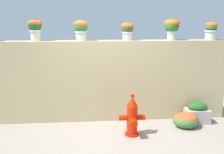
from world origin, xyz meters
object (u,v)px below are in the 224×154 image
potted_plant_3 (127,29)px  planter_box (197,113)px  potted_plant_2 (81,28)px  potted_plant_1 (35,27)px  flower_bush_left (186,120)px  potted_plant_4 (172,26)px  potted_plant_5 (211,30)px  fire_hydrant (132,117)px

potted_plant_3 → planter_box: bearing=-16.2°
potted_plant_2 → planter_box: bearing=-9.1°
potted_plant_1 → flower_bush_left: (3.00, -0.64, -1.83)m
potted_plant_1 → potted_plant_4: (2.82, -0.02, 0.01)m
potted_plant_2 → potted_plant_5: 2.76m
flower_bush_left → potted_plant_1: bearing=167.9°
potted_plant_3 → potted_plant_4: 0.94m
potted_plant_5 → planter_box: bearing=-132.1°
potted_plant_4 → flower_bush_left: size_ratio=0.89×
potted_plant_5 → planter_box: size_ratio=0.80×
potted_plant_3 → potted_plant_4: potted_plant_4 is taller
potted_plant_3 → potted_plant_4: bearing=-0.8°
potted_plant_4 → flower_bush_left: potted_plant_4 is taller
fire_hydrant → planter_box: (1.47, 0.51, -0.14)m
potted_plant_2 → planter_box: 3.00m
potted_plant_1 → potted_plant_3: 1.88m
potted_plant_4 → potted_plant_5: size_ratio=1.16×
potted_plant_1 → potted_plant_4: bearing=-0.4°
potted_plant_2 → potted_plant_3: bearing=2.0°
fire_hydrant → potted_plant_1: bearing=153.3°
flower_bush_left → fire_hydrant: bearing=-165.7°
fire_hydrant → flower_bush_left: size_ratio=1.54×
potted_plant_2 → potted_plant_3: potted_plant_2 is taller
potted_plant_3 → fire_hydrant: (-0.02, -0.93, -1.58)m
potted_plant_2 → flower_bush_left: potted_plant_2 is taller
potted_plant_1 → potted_plant_5: size_ratio=1.15×
potted_plant_5 → potted_plant_1: bearing=179.4°
flower_bush_left → potted_plant_5: bearing=42.0°
potted_plant_4 → potted_plant_5: bearing=-1.2°
potted_plant_1 → planter_box: potted_plant_1 is taller
potted_plant_4 → potted_plant_5: (0.86, -0.02, -0.08)m
planter_box → potted_plant_3: bearing=163.8°
fire_hydrant → planter_box: 1.56m
fire_hydrant → planter_box: size_ratio=1.63×
flower_bush_left → planter_box: (0.32, 0.22, 0.05)m
planter_box → fire_hydrant: bearing=-160.8°
flower_bush_left → potted_plant_4: bearing=106.4°
potted_plant_2 → flower_bush_left: size_ratio=0.83×
potted_plant_2 → potted_plant_5: potted_plant_2 is taller
potted_plant_2 → fire_hydrant: 2.07m
fire_hydrant → potted_plant_5: bearing=26.3°
potted_plant_2 → fire_hydrant: (0.94, -0.90, -1.61)m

